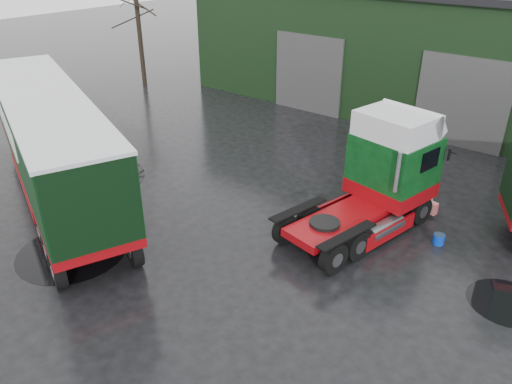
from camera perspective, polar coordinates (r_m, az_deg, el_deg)
ground at (r=14.41m, az=-4.89°, el=-9.44°), size 100.00×100.00×0.00m
warehouse at (r=29.39m, az=26.59°, el=14.06°), size 32.40×12.40×6.30m
hero_tractor at (r=15.63m, az=11.74°, el=1.29°), size 3.74×6.45×3.76m
trailer_left at (r=18.83m, az=-22.22°, el=4.66°), size 12.66×7.09×3.92m
wash_bucket at (r=16.59m, az=20.16°, el=-5.08°), size 0.38×0.38×0.33m
tree_left at (r=32.50m, az=-13.38°, el=19.16°), size 4.40×4.40×8.50m
puddle_0 at (r=16.27m, az=-20.28°, el=-6.49°), size 3.27×3.27×0.01m
puddle_1 at (r=14.97m, az=26.74°, el=-11.20°), size 2.02×2.02×0.01m
puddle_2 at (r=20.79m, az=-18.57°, el=1.49°), size 4.37×4.37×0.01m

